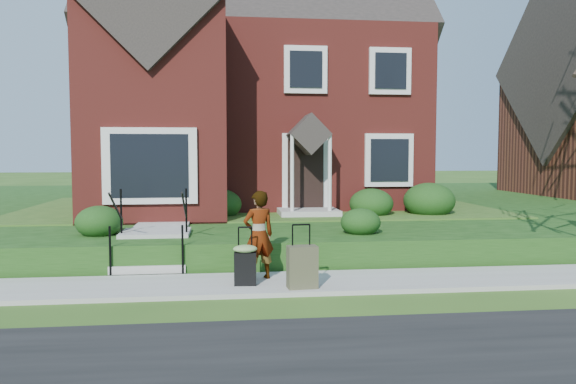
{
  "coord_description": "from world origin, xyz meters",
  "views": [
    {
      "loc": [
        -1.11,
        -9.55,
        2.31
      ],
      "look_at": [
        0.25,
        2.0,
        1.49
      ],
      "focal_mm": 35.0,
      "sensor_mm": 36.0,
      "label": 1
    }
  ],
  "objects": [
    {
      "name": "woman",
      "position": [
        -0.48,
        0.24,
        0.86
      ],
      "size": [
        0.66,
        0.54,
        1.57
      ],
      "primitive_type": "imported",
      "rotation": [
        0.0,
        0.0,
        3.46
      ],
      "color": "#999999",
      "rests_on": "sidewalk"
    },
    {
      "name": "front_steps",
      "position": [
        -2.5,
        1.84,
        0.47
      ],
      "size": [
        1.4,
        2.02,
        1.5
      ],
      "color": "#9E9B93",
      "rests_on": "ground"
    },
    {
      "name": "foundation_shrubs",
      "position": [
        0.22,
        4.82,
        1.04
      ],
      "size": [
        10.04,
        4.56,
        0.99
      ],
      "color": "#143710",
      "rests_on": "terrace"
    },
    {
      "name": "main_house",
      "position": [
        -0.21,
        9.61,
        5.26
      ],
      "size": [
        10.4,
        10.2,
        9.4
      ],
      "color": "maroon",
      "rests_on": "terrace"
    },
    {
      "name": "ground",
      "position": [
        0.0,
        0.0,
        0.0
      ],
      "size": [
        120.0,
        120.0,
        0.0
      ],
      "primitive_type": "plane",
      "color": "#2D5119",
      "rests_on": "ground"
    },
    {
      "name": "sidewalk",
      "position": [
        0.0,
        0.0,
        0.04
      ],
      "size": [
        60.0,
        1.6,
        0.08
      ],
      "primitive_type": "cube",
      "color": "#9E9B93",
      "rests_on": "ground"
    },
    {
      "name": "suitcase_olive",
      "position": [
        0.19,
        -0.52,
        0.43
      ],
      "size": [
        0.51,
        0.32,
        1.06
      ],
      "rotation": [
        0.0,
        0.0,
        0.09
      ],
      "color": "#4A4931",
      "rests_on": "sidewalk"
    },
    {
      "name": "suitcase_black",
      "position": [
        -0.74,
        -0.2,
        0.46
      ],
      "size": [
        0.43,
        0.36,
        0.99
      ],
      "rotation": [
        0.0,
        0.0,
        -0.06
      ],
      "color": "black",
      "rests_on": "sidewalk"
    },
    {
      "name": "terrace",
      "position": [
        4.0,
        10.9,
        0.3
      ],
      "size": [
        44.0,
        20.0,
        0.6
      ],
      "primitive_type": "cube",
      "color": "#163A0F",
      "rests_on": "ground"
    },
    {
      "name": "walkway",
      "position": [
        -2.5,
        5.0,
        0.63
      ],
      "size": [
        1.2,
        6.0,
        0.06
      ],
      "primitive_type": "cube",
      "color": "#9E9B93",
      "rests_on": "terrace"
    }
  ]
}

